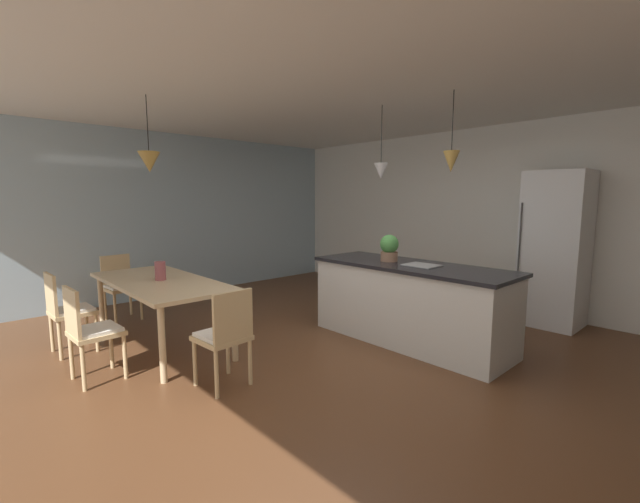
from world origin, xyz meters
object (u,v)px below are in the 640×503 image
Objects in this scene: dining_table at (160,286)px; chair_window_end at (120,285)px; chair_near_left at (67,309)px; vase_on_dining_table at (160,271)px; chair_near_right at (90,330)px; potted_plant_on_island at (389,248)px; chair_kitchen_end at (225,334)px; refrigerator at (555,249)px; kitchen_island at (409,302)px.

chair_window_end is (-1.38, -0.00, -0.20)m from dining_table.
chair_window_end and chair_near_left have the same top height.
chair_near_left is 4.25× the size of vase_on_dining_table.
chair_near_right is at bearing -23.76° from chair_window_end.
chair_near_right is at bearing -109.29° from potted_plant_on_island.
potted_plant_on_island is (0.11, 2.13, 0.59)m from chair_kitchen_end.
dining_table is 0.96m from chair_near_right.
vase_on_dining_table reaches higher than chair_near_right.
chair_window_end is 4.25× the size of vase_on_dining_table.
potted_plant_on_island reaches higher than vase_on_dining_table.
vase_on_dining_table reaches higher than chair_kitchen_end.
chair_near_right is 3.17m from potted_plant_on_island.
chair_near_left is (-0.91, -0.00, 0.00)m from chair_near_right.
chair_near_left is 2.78× the size of potted_plant_on_island.
refrigerator is at bearing 65.37° from chair_near_right.
chair_near_right is at bearing -61.05° from vase_on_dining_table.
potted_plant_on_island is at bearing 87.14° from chair_kitchen_end.
refrigerator is (0.88, 1.89, 0.53)m from kitchen_island.
vase_on_dining_table is (-1.79, -2.12, 0.38)m from kitchen_island.
chair_kitchen_end is at bearing 0.16° from chair_window_end.
chair_kitchen_end is (1.38, 0.00, -0.20)m from dining_table.
kitchen_island is at bearing 33.91° from chair_window_end.
refrigerator reaches higher than dining_table.
potted_plant_on_island reaches higher than chair_near_right.
dining_table is 1.40m from chair_window_end.
vase_on_dining_table is at bearing -125.02° from potted_plant_on_island.
refrigerator is (2.67, 4.02, 0.31)m from dining_table.
vase_on_dining_table reaches higher than kitchen_island.
refrigerator is 6.32× the size of potted_plant_on_island.
chair_near_right is at bearing -138.48° from chair_kitchen_end.
refrigerator is 2.23m from potted_plant_on_island.
chair_window_end is 2.77m from chair_kitchen_end.
potted_plant_on_island is (1.94, 2.94, 0.59)m from chair_near_left.
potted_plant_on_island is (1.49, 2.13, 0.38)m from dining_table.
chair_near_left is 3.58m from potted_plant_on_island.
chair_near_left is 0.44× the size of refrigerator.
dining_table is at bearing -179.85° from chair_kitchen_end.
chair_near_left is 2.01m from chair_kitchen_end.
chair_near_right is at bearing -114.63° from refrigerator.
kitchen_island is (3.17, 2.13, -0.01)m from chair_window_end.
kitchen_island is (0.41, 2.13, -0.01)m from chair_kitchen_end.
dining_table is at bearing 0.18° from chair_window_end.
kitchen_island is (2.25, 2.94, -0.01)m from chair_near_left.
vase_on_dining_table is (0.46, 0.82, 0.37)m from chair_near_left.
vase_on_dining_table is (-1.49, -2.12, -0.21)m from potted_plant_on_island.
chair_kitchen_end is 2.17m from kitchen_island.
chair_kitchen_end is (1.84, 0.82, 0.00)m from chair_near_left.
kitchen_island is 2.80m from vase_on_dining_table.
vase_on_dining_table is (1.39, 0.01, 0.37)m from chair_window_end.
chair_near_left is (-0.45, -0.81, -0.20)m from dining_table.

